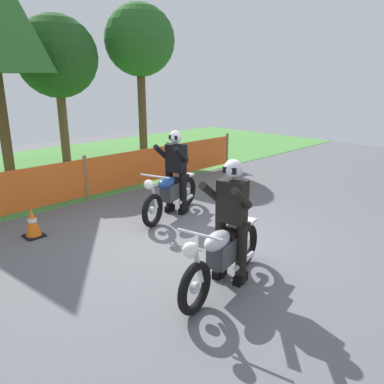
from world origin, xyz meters
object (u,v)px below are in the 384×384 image
(motorcycle_trailing, at_px, (171,193))
(rider_trailing, at_px, (176,167))
(motorcycle_lead, at_px, (223,254))
(rider_lead, at_px, (232,214))
(traffic_cone, at_px, (33,223))

(motorcycle_trailing, bearing_deg, rider_trailing, -179.49)
(motorcycle_lead, relative_size, rider_trailing, 1.20)
(motorcycle_trailing, relative_size, rider_trailing, 1.17)
(rider_lead, relative_size, rider_trailing, 1.00)
(motorcycle_lead, height_order, rider_trailing, rider_trailing)
(motorcycle_lead, height_order, rider_lead, rider_lead)
(motorcycle_trailing, distance_m, rider_lead, 2.76)
(motorcycle_trailing, bearing_deg, motorcycle_lead, 43.62)
(rider_lead, height_order, traffic_cone, rider_lead)
(motorcycle_trailing, bearing_deg, traffic_cone, -38.45)
(rider_trailing, relative_size, traffic_cone, 3.19)
(motorcycle_trailing, height_order, rider_lead, rider_lead)
(rider_lead, xyz_separation_m, rider_trailing, (1.35, 2.54, 0.00))
(motorcycle_lead, relative_size, rider_lead, 1.20)
(traffic_cone, bearing_deg, rider_lead, -69.02)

